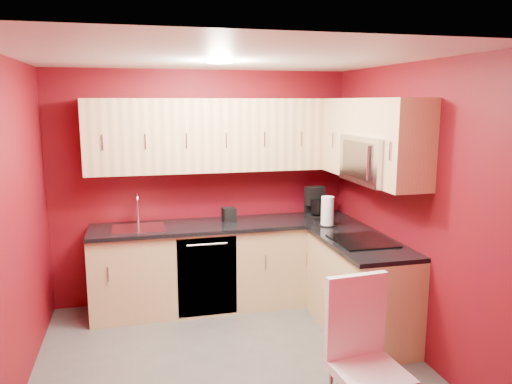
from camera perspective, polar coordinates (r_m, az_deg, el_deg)
name	(u,v)px	position (r m, az deg, el deg)	size (l,w,h in m)	color
floor	(230,361)	(4.47, -3.01, -18.75)	(3.20, 3.20, 0.00)	#54504E
ceiling	(227,57)	(3.92, -3.37, 15.12)	(3.20, 3.20, 0.00)	white
wall_back	(203,187)	(5.47, -6.12, 0.56)	(3.20, 3.20, 0.00)	#63090B
wall_front	(283,283)	(2.62, 3.06, -10.30)	(3.20, 3.20, 0.00)	#63090B
wall_left	(12,230)	(4.05, -26.10, -3.91)	(3.00, 3.00, 0.00)	#63090B
wall_right	(407,208)	(4.58, 16.90, -1.73)	(3.00, 3.00, 0.00)	#63090B
base_cabinets_back	(227,266)	(5.41, -3.39, -8.41)	(2.80, 0.60, 0.87)	tan
base_cabinets_right	(360,288)	(4.88, 11.79, -10.74)	(0.60, 1.30, 0.87)	tan
countertop_back	(226,225)	(5.27, -3.41, -3.77)	(2.80, 0.63, 0.04)	black
countertop_right	(361,242)	(4.72, 11.90, -5.66)	(0.63, 1.27, 0.04)	black
upper_cabinets_back	(223,135)	(5.26, -3.80, 6.53)	(2.80, 0.35, 0.75)	#E2B980
upper_cabinets_right	(369,132)	(4.80, 12.79, 6.68)	(0.35, 1.55, 0.75)	#E2B980
microwave	(377,159)	(4.59, 13.68, 3.64)	(0.42, 0.76, 0.42)	silver
cooktop	(362,241)	(4.68, 12.04, -5.48)	(0.50, 0.55, 0.01)	black
sink	(138,224)	(5.19, -13.29, -3.63)	(0.52, 0.42, 0.35)	silver
dishwasher_front	(207,277)	(5.10, -5.58, -9.62)	(0.60, 0.02, 0.82)	black
downlight	(220,62)	(4.21, -4.14, 14.57)	(0.20, 0.20, 0.01)	white
coffee_maker	(318,203)	(5.49, 7.05, -1.24)	(0.20, 0.27, 0.34)	black
napkin_holder	(229,214)	(5.33, -3.11, -2.58)	(0.13, 0.13, 0.14)	black
paper_towel	(327,211)	(5.16, 8.17, -2.19)	(0.17, 0.17, 0.30)	silver
dining_chair	(370,365)	(3.41, 12.89, -18.72)	(0.43, 0.45, 1.06)	white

